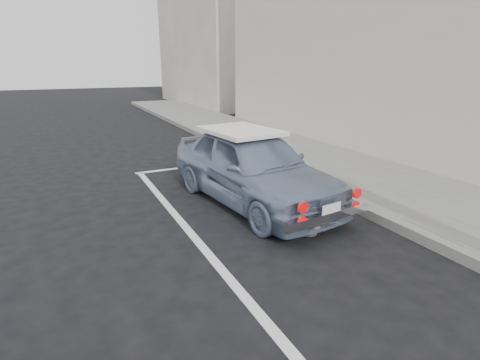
# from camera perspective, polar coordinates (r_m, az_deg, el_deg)

# --- Properties ---
(ground) EXTENTS (80.00, 80.00, 0.00)m
(ground) POSITION_cam_1_polar(r_m,az_deg,el_deg) (3.84, 23.34, -22.31)
(ground) COLOR black
(ground) RESTS_ON ground
(sidewalk) EXTENTS (2.80, 40.00, 0.15)m
(sidewalk) POSITION_cam_1_polar(r_m,az_deg,el_deg) (7.17, 28.33, -3.47)
(sidewalk) COLOR slate
(sidewalk) RESTS_ON ground
(shop_building) EXTENTS (3.50, 18.00, 7.00)m
(shop_building) POSITION_cam_1_polar(r_m,az_deg,el_deg) (10.57, 32.61, 20.88)
(shop_building) COLOR silver
(shop_building) RESTS_ON ground
(building_far) EXTENTS (3.50, 10.00, 8.00)m
(building_far) POSITION_cam_1_polar(r_m,az_deg,el_deg) (23.55, -4.48, 21.23)
(building_far) COLOR #B6ADA5
(building_far) RESTS_ON ground
(pline_front) EXTENTS (3.00, 0.12, 0.01)m
(pline_front) POSITION_cam_1_polar(r_m,az_deg,el_deg) (9.11, -6.37, 2.17)
(pline_front) COLOR silver
(pline_front) RESTS_ON ground
(pline_side) EXTENTS (0.12, 7.00, 0.01)m
(pline_side) POSITION_cam_1_polar(r_m,az_deg,el_deg) (5.56, -7.55, -7.99)
(pline_side) COLOR silver
(pline_side) RESTS_ON ground
(retro_coupe) EXTENTS (1.95, 3.96, 1.30)m
(retro_coupe) POSITION_cam_1_polar(r_m,az_deg,el_deg) (6.52, 1.86, 2.09)
(retro_coupe) COLOR gray
(retro_coupe) RESTS_ON ground
(cat) EXTENTS (0.30, 0.53, 0.28)m
(cat) POSITION_cam_1_polar(r_m,az_deg,el_deg) (5.45, 10.32, -7.23)
(cat) COLOR #6C5D52
(cat) RESTS_ON ground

